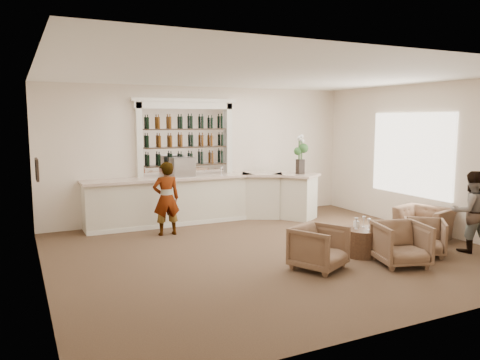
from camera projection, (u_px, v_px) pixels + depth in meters
name	position (u px, v px, depth m)	size (l,w,h in m)	color
ground	(272.00, 252.00, 8.87)	(8.00, 8.00, 0.00)	brown
room_shell	(263.00, 128.00, 9.27)	(8.04, 7.02, 3.32)	#F0DEC7
bar_counter	(205.00, 199.00, 11.39)	(5.72, 1.80, 1.14)	beige
back_bar_alcove	(186.00, 139.00, 11.43)	(2.64, 0.25, 3.00)	white
cocktail_table	(362.00, 242.00, 8.65)	(0.70, 0.70, 0.50)	brown
sommelier	(166.00, 199.00, 10.10)	(0.58, 0.38, 1.60)	gray
guest	(471.00, 212.00, 8.82)	(0.75, 0.58, 1.54)	gray
armchair_left	(319.00, 248.00, 7.84)	(0.79, 0.81, 0.74)	brown
armchair_center	(401.00, 244.00, 8.05)	(0.80, 0.82, 0.75)	brown
armchair_right	(424.00, 237.00, 8.68)	(0.71, 0.73, 0.67)	brown
armchair_far	(424.00, 223.00, 9.86)	(1.01, 0.88, 0.66)	brown
espresso_machine	(182.00, 167.00, 11.09)	(0.53, 0.44, 0.46)	silver
flower_vase	(300.00, 152.00, 11.64)	(0.26, 0.26, 0.97)	black
wine_glass_bar_left	(222.00, 171.00, 11.45)	(0.07, 0.07, 0.21)	white
wine_glass_bar_right	(188.00, 172.00, 11.19)	(0.07, 0.07, 0.21)	white
wine_glass_tbl_a	(356.00, 223.00, 8.58)	(0.07, 0.07, 0.21)	white
wine_glass_tbl_b	(364.00, 222.00, 8.72)	(0.07, 0.07, 0.21)	white
wine_glass_tbl_c	(369.00, 224.00, 8.51)	(0.07, 0.07, 0.21)	white
napkin_holder	(356.00, 224.00, 8.73)	(0.08, 0.08, 0.12)	white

